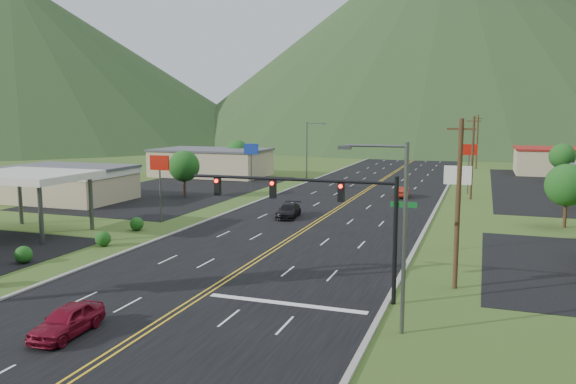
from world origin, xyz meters
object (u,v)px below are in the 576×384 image
(streetlight_east, at_px, (398,225))
(car_red_far, at_px, (403,192))
(car_red_near, at_px, (67,321))
(traffic_signal, at_px, (323,203))
(gas_canopy, at_px, (28,177))
(streetlight_west, at_px, (309,146))
(car_dark_mid, at_px, (289,211))

(streetlight_east, bearing_deg, car_red_far, 97.28)
(car_red_near, bearing_deg, traffic_signal, 41.84)
(gas_canopy, xyz_separation_m, car_red_far, (27.58, 31.84, -4.23))
(car_red_far, bearing_deg, streetlight_west, -48.72)
(gas_canopy, bearing_deg, car_dark_mid, 37.18)
(streetlight_west, xyz_separation_m, gas_canopy, (-10.32, -48.00, -0.31))
(streetlight_east, bearing_deg, traffic_signal, 139.61)
(car_red_near, bearing_deg, streetlight_west, 94.78)
(streetlight_east, xyz_separation_m, car_dark_mid, (-14.47, 26.19, -4.51))
(car_dark_mid, bearing_deg, streetlight_west, 97.56)
(traffic_signal, height_order, gas_canopy, traffic_signal)
(streetlight_west, distance_m, gas_canopy, 49.10)
(car_dark_mid, xyz_separation_m, car_red_far, (8.86, 17.64, -0.03))
(streetlight_west, bearing_deg, traffic_signal, -72.03)
(streetlight_east, relative_size, car_dark_mid, 1.94)
(streetlight_east, distance_m, car_red_near, 15.98)
(traffic_signal, height_order, car_dark_mid, traffic_signal)
(streetlight_east, distance_m, gas_canopy, 35.28)
(streetlight_west, relative_size, car_red_near, 2.18)
(traffic_signal, height_order, car_red_near, traffic_signal)
(traffic_signal, xyz_separation_m, car_red_far, (-0.91, 39.84, -4.69))
(gas_canopy, xyz_separation_m, car_red_near, (18.84, -17.47, -4.17))
(streetlight_west, bearing_deg, gas_canopy, -102.13)
(traffic_signal, xyz_separation_m, gas_canopy, (-28.48, 8.00, -0.46))
(gas_canopy, relative_size, car_red_near, 2.42)
(car_dark_mid, bearing_deg, gas_canopy, -149.20)
(streetlight_east, bearing_deg, streetlight_west, 110.86)
(streetlight_east, height_order, car_red_far, streetlight_east)
(streetlight_east, bearing_deg, car_red_near, -159.12)
(gas_canopy, bearing_deg, car_red_near, -42.84)
(streetlight_west, bearing_deg, car_red_far, -43.13)
(streetlight_east, relative_size, gas_canopy, 0.90)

